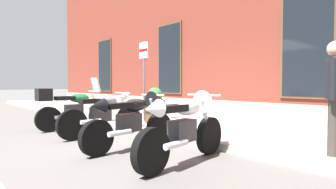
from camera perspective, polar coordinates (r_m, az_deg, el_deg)
ground_plane at (r=6.22m, az=-3.87°, el=-8.70°), size 140.00×140.00×0.00m
sidewalk at (r=7.13m, az=4.96°, el=-6.76°), size 29.39×2.77×0.14m
motorcycle_green_touring at (r=7.39m, az=-19.75°, el=-2.68°), size 0.62×2.00×1.36m
motorcycle_grey_naked at (r=6.25m, az=-13.51°, el=-4.17°), size 0.62×2.08×0.99m
motorcycle_black_sport at (r=4.98m, az=-7.04°, el=-4.80°), size 0.62×2.06×1.04m
motorcycle_white_sport at (r=4.05m, az=4.17°, el=-6.16°), size 0.63×2.03×1.07m
pedestrian_dark_jacket at (r=4.59m, az=31.79°, el=0.56°), size 0.29×0.65×1.66m
parking_sign at (r=7.60m, az=-5.12°, el=5.32°), size 0.36×0.07×2.24m
barrel_planter at (r=7.25m, az=-2.78°, el=-2.73°), size 0.56×0.56×0.95m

